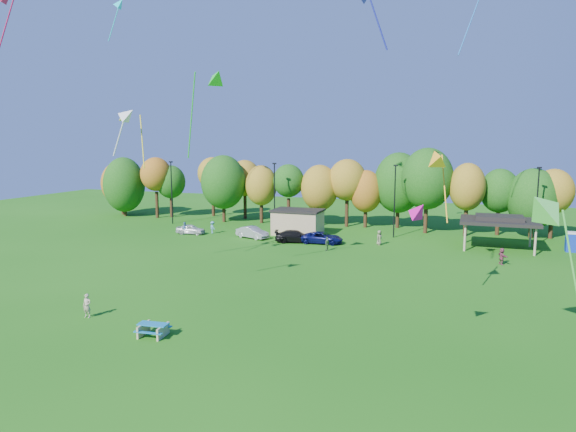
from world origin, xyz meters
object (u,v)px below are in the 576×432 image
(car_a, at_px, (191,229))
(car_d, at_px, (296,236))
(kite_flyer, at_px, (87,306))
(car_c, at_px, (322,238))
(picnic_table, at_px, (153,329))
(car_b, at_px, (252,232))

(car_a, relative_size, car_d, 0.75)
(car_a, bearing_deg, kite_flyer, -168.57)
(kite_flyer, relative_size, car_c, 0.34)
(picnic_table, bearing_deg, kite_flyer, 162.16)
(car_a, distance_m, car_d, 14.61)
(picnic_table, height_order, kite_flyer, kite_flyer)
(picnic_table, distance_m, kite_flyer, 6.38)
(car_a, height_order, car_b, car_b)
(picnic_table, xyz_separation_m, car_d, (-1.32, 31.09, 0.25))
(car_b, height_order, car_c, car_b)
(car_b, bearing_deg, car_a, 109.86)
(picnic_table, xyz_separation_m, kite_flyer, (-6.23, 1.37, 0.36))
(picnic_table, distance_m, car_c, 31.55)
(picnic_table, relative_size, kite_flyer, 1.21)
(car_c, bearing_deg, car_b, 83.97)
(kite_flyer, distance_m, car_d, 30.13)
(car_c, bearing_deg, car_d, 92.93)
(picnic_table, relative_size, car_b, 0.45)
(car_d, bearing_deg, car_a, 72.00)
(kite_flyer, height_order, car_a, kite_flyer)
(picnic_table, height_order, car_d, car_d)
(kite_flyer, bearing_deg, car_b, 88.00)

